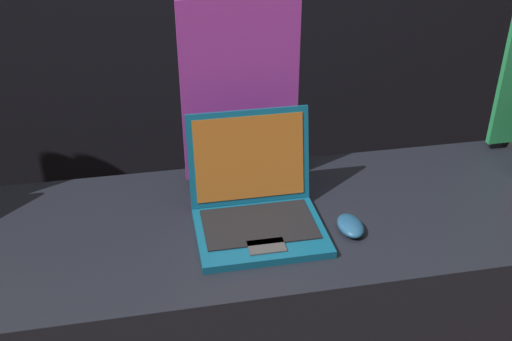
% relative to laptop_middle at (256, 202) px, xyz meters
% --- Properties ---
extents(laptop_middle, '(0.33, 0.32, 0.27)m').
position_rel_laptop_middle_xyz_m(laptop_middle, '(0.00, 0.00, 0.00)').
color(laptop_middle, '#0F5170').
rests_on(laptop_middle, display_counter).
extents(mouse_middle, '(0.07, 0.10, 0.03)m').
position_rel_laptop_middle_xyz_m(mouse_middle, '(0.23, -0.09, -0.05)').
color(mouse_middle, navy).
rests_on(mouse_middle, display_counter).
extents(promo_stand_middle, '(0.33, 0.07, 0.54)m').
position_rel_laptop_middle_xyz_m(promo_stand_middle, '(0.00, 0.23, 0.20)').
color(promo_stand_middle, black).
rests_on(promo_stand_middle, display_counter).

